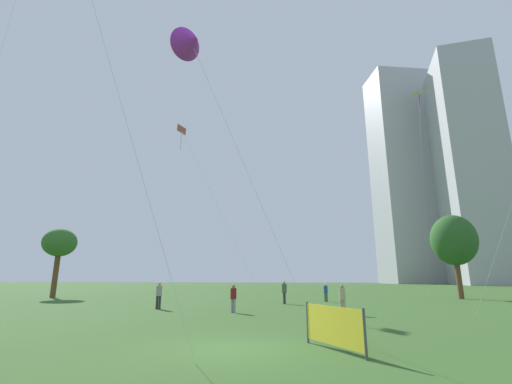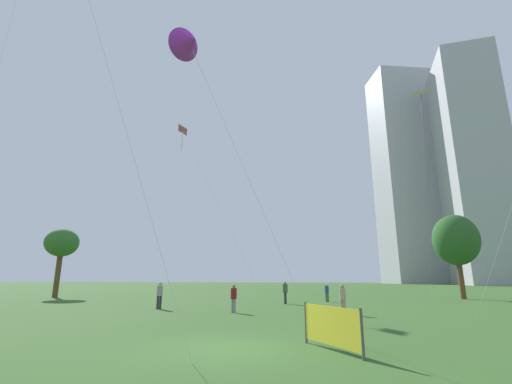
{
  "view_description": "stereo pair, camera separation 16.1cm",
  "coord_description": "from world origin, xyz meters",
  "px_view_note": "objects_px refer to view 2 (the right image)",
  "views": [
    {
      "loc": [
        1.92,
        -11.42,
        2.16
      ],
      "look_at": [
        -0.44,
        9.14,
        7.25
      ],
      "focal_mm": 24.39,
      "sensor_mm": 36.0,
      "label": 1
    },
    {
      "loc": [
        2.08,
        -11.41,
        2.16
      ],
      "look_at": [
        -0.44,
        9.14,
        7.25
      ],
      "focal_mm": 24.39,
      "sensor_mm": 36.0,
      "label": 2
    }
  ],
  "objects_px": {
    "person_standing_0": "(234,296)",
    "distant_highrise_1": "(407,173)",
    "person_standing_1": "(327,291)",
    "event_banner": "(331,326)",
    "kite_flying_4": "(184,134)",
    "person_standing_3": "(160,293)",
    "kite_flying_2": "(420,93)",
    "park_tree_1": "(456,240)",
    "park_tree_0": "(62,244)",
    "person_standing_2": "(343,297)",
    "distant_highrise_0": "(472,165)",
    "kite_flying_0": "(189,42)",
    "person_standing_6": "(285,291)"
  },
  "relations": [
    {
      "from": "person_standing_6",
      "to": "distant_highrise_1",
      "type": "relative_size",
      "value": 0.02
    },
    {
      "from": "person_standing_2",
      "to": "distant_highrise_0",
      "type": "height_order",
      "value": "distant_highrise_0"
    },
    {
      "from": "kite_flying_2",
      "to": "distant_highrise_0",
      "type": "xyz_separation_m",
      "value": [
        37.86,
        66.83,
        10.34
      ]
    },
    {
      "from": "person_standing_3",
      "to": "person_standing_0",
      "type": "bearing_deg",
      "value": -30.46
    },
    {
      "from": "kite_flying_2",
      "to": "kite_flying_4",
      "type": "distance_m",
      "value": 31.33
    },
    {
      "from": "person_standing_0",
      "to": "person_standing_3",
      "type": "distance_m",
      "value": 5.95
    },
    {
      "from": "kite_flying_2",
      "to": "kite_flying_4",
      "type": "xyz_separation_m",
      "value": [
        -28.29,
        -10.26,
        -8.72
      ]
    },
    {
      "from": "person_standing_1",
      "to": "kite_flying_2",
      "type": "distance_m",
      "value": 30.21
    },
    {
      "from": "park_tree_0",
      "to": "distant_highrise_1",
      "type": "bearing_deg",
      "value": 54.5
    },
    {
      "from": "kite_flying_4",
      "to": "kite_flying_0",
      "type": "bearing_deg",
      "value": -70.38
    },
    {
      "from": "park_tree_1",
      "to": "distant_highrise_1",
      "type": "height_order",
      "value": "distant_highrise_1"
    },
    {
      "from": "kite_flying_4",
      "to": "distant_highrise_0",
      "type": "xyz_separation_m",
      "value": [
        66.15,
        77.09,
        19.07
      ]
    },
    {
      "from": "distant_highrise_1",
      "to": "kite_flying_0",
      "type": "bearing_deg",
      "value": -122.64
    },
    {
      "from": "person_standing_6",
      "to": "distant_highrise_0",
      "type": "distance_m",
      "value": 103.49
    },
    {
      "from": "park_tree_1",
      "to": "distant_highrise_0",
      "type": "bearing_deg",
      "value": 62.02
    },
    {
      "from": "person_standing_1",
      "to": "event_banner",
      "type": "height_order",
      "value": "person_standing_1"
    },
    {
      "from": "distant_highrise_0",
      "to": "event_banner",
      "type": "relative_size",
      "value": 29.28
    },
    {
      "from": "person_standing_1",
      "to": "person_standing_6",
      "type": "relative_size",
      "value": 0.87
    },
    {
      "from": "person_standing_6",
      "to": "distant_highrise_1",
      "type": "height_order",
      "value": "distant_highrise_1"
    },
    {
      "from": "park_tree_1",
      "to": "person_standing_2",
      "type": "bearing_deg",
      "value": -129.64
    },
    {
      "from": "person_standing_3",
      "to": "kite_flying_2",
      "type": "xyz_separation_m",
      "value": [
        26.3,
        19.07,
        24.66
      ]
    },
    {
      "from": "distant_highrise_0",
      "to": "park_tree_0",
      "type": "bearing_deg",
      "value": -128.74
    },
    {
      "from": "person_standing_1",
      "to": "person_standing_2",
      "type": "distance_m",
      "value": 11.11
    },
    {
      "from": "person_standing_0",
      "to": "kite_flying_4",
      "type": "distance_m",
      "value": 20.69
    },
    {
      "from": "person_standing_1",
      "to": "park_tree_0",
      "type": "distance_m",
      "value": 29.88
    },
    {
      "from": "person_standing_2",
      "to": "person_standing_3",
      "type": "distance_m",
      "value": 12.57
    },
    {
      "from": "person_standing_1",
      "to": "person_standing_6",
      "type": "bearing_deg",
      "value": -132.27
    },
    {
      "from": "person_standing_1",
      "to": "person_standing_0",
      "type": "bearing_deg",
      "value": -113.89
    },
    {
      "from": "person_standing_1",
      "to": "kite_flying_0",
      "type": "bearing_deg",
      "value": -97.96
    },
    {
      "from": "kite_flying_4",
      "to": "park_tree_1",
      "type": "height_order",
      "value": "kite_flying_4"
    },
    {
      "from": "distant_highrise_1",
      "to": "park_tree_0",
      "type": "bearing_deg",
      "value": -137.7
    },
    {
      "from": "kite_flying_4",
      "to": "person_standing_3",
      "type": "bearing_deg",
      "value": -77.28
    },
    {
      "from": "person_standing_1",
      "to": "park_tree_1",
      "type": "bearing_deg",
      "value": 29.83
    },
    {
      "from": "distant_highrise_1",
      "to": "person_standing_0",
      "type": "bearing_deg",
      "value": -124.77
    },
    {
      "from": "person_standing_0",
      "to": "person_standing_6",
      "type": "bearing_deg",
      "value": -83.25
    },
    {
      "from": "event_banner",
      "to": "park_tree_1",
      "type": "bearing_deg",
      "value": 60.56
    },
    {
      "from": "park_tree_0",
      "to": "distant_highrise_1",
      "type": "relative_size",
      "value": 0.09
    },
    {
      "from": "kite_flying_4",
      "to": "distant_highrise_1",
      "type": "relative_size",
      "value": 0.22
    },
    {
      "from": "person_standing_0",
      "to": "distant_highrise_1",
      "type": "xyz_separation_m",
      "value": [
        45.82,
        110.25,
        39.86
      ]
    },
    {
      "from": "person_standing_0",
      "to": "park_tree_1",
      "type": "bearing_deg",
      "value": -113.66
    },
    {
      "from": "kite_flying_0",
      "to": "park_tree_0",
      "type": "xyz_separation_m",
      "value": [
        -23.02,
        26.01,
        -4.82
      ]
    },
    {
      "from": "person_standing_1",
      "to": "distant_highrise_0",
      "type": "xyz_separation_m",
      "value": [
        51.89,
        76.89,
        35.13
      ]
    },
    {
      "from": "person_standing_3",
      "to": "park_tree_1",
      "type": "relative_size",
      "value": 0.21
    },
    {
      "from": "person_standing_6",
      "to": "distant_highrise_0",
      "type": "height_order",
      "value": "distant_highrise_0"
    },
    {
      "from": "person_standing_0",
      "to": "distant_highrise_0",
      "type": "bearing_deg",
      "value": -96.1
    },
    {
      "from": "park_tree_0",
      "to": "kite_flying_4",
      "type": "bearing_deg",
      "value": -13.41
    },
    {
      "from": "kite_flying_2",
      "to": "distant_highrise_0",
      "type": "height_order",
      "value": "distant_highrise_0"
    },
    {
      "from": "distant_highrise_0",
      "to": "distant_highrise_1",
      "type": "distance_m",
      "value": 26.28
    },
    {
      "from": "person_standing_2",
      "to": "person_standing_3",
      "type": "height_order",
      "value": "person_standing_3"
    },
    {
      "from": "person_standing_6",
      "to": "kite_flying_4",
      "type": "relative_size",
      "value": 0.1
    }
  ]
}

